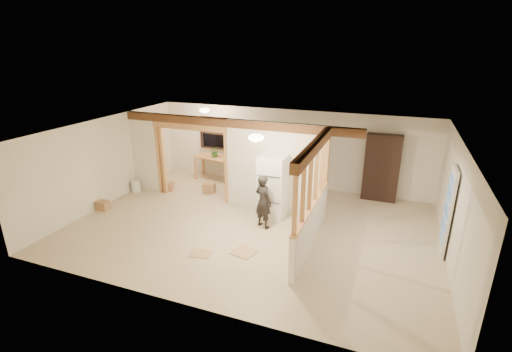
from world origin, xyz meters
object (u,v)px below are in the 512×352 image
at_px(shop_vac, 160,178).
at_px(bookshelf, 382,168).
at_px(refrigerator, 273,186).
at_px(woman, 263,201).
at_px(work_table, 214,168).

xyz_separation_m(shop_vac, bookshelf, (6.82, 1.39, 0.72)).
height_order(refrigerator, woman, refrigerator).
distance_m(refrigerator, bookshelf, 3.43).
distance_m(woman, shop_vac, 4.48).
height_order(work_table, bookshelf, bookshelf).
relative_size(shop_vac, bookshelf, 0.28).
relative_size(refrigerator, woman, 1.22).
distance_m(shop_vac, bookshelf, 7.00).
xyz_separation_m(work_table, bookshelf, (5.44, 0.13, 0.60)).
distance_m(refrigerator, work_table, 3.54).
bearing_deg(shop_vac, refrigerator, -11.17).
distance_m(woman, work_table, 3.97).
relative_size(woman, work_table, 1.11).
bearing_deg(shop_vac, woman, -20.09).
bearing_deg(shop_vac, work_table, 42.25).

